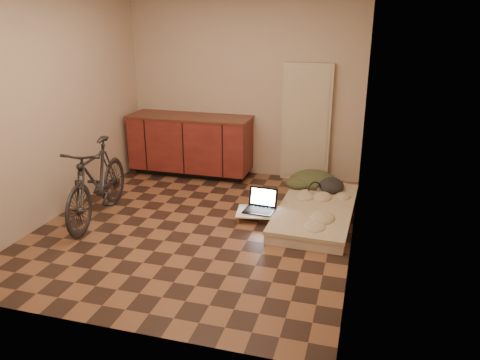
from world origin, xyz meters
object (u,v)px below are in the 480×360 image
(laptop, at_px, (261,206))
(lap_desk, at_px, (262,212))
(bicycle, at_px, (96,178))
(futon, at_px, (316,211))

(laptop, bearing_deg, lap_desk, -45.29)
(bicycle, distance_m, laptop, 1.97)
(bicycle, height_order, futon, bicycle)
(futon, xyz_separation_m, laptop, (-0.65, -0.20, 0.07))
(futon, relative_size, lap_desk, 2.76)
(futon, height_order, laptop, laptop)
(bicycle, height_order, lap_desk, bicycle)
(bicycle, xyz_separation_m, lap_desk, (1.89, 0.51, -0.43))
(bicycle, bearing_deg, lap_desk, 7.76)
(laptop, bearing_deg, futon, 21.54)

